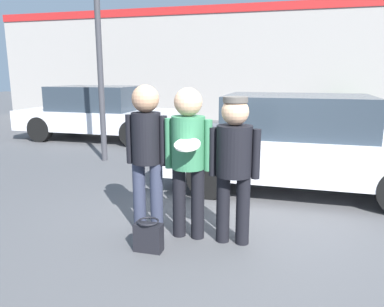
# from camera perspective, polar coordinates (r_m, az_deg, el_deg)

# --- Properties ---
(ground_plane) EXTENTS (56.00, 56.00, 0.00)m
(ground_plane) POSITION_cam_1_polar(r_m,az_deg,el_deg) (4.64, 4.87, -11.45)
(ground_plane) COLOR #4C4C4F
(storefront_building) EXTENTS (24.00, 0.22, 4.37)m
(storefront_building) POSITION_cam_1_polar(r_m,az_deg,el_deg) (14.72, 12.93, 13.28)
(storefront_building) COLOR gray
(storefront_building) RESTS_ON ground
(person_left) EXTENTS (0.51, 0.34, 1.73)m
(person_left) POSITION_cam_1_polar(r_m,az_deg,el_deg) (4.34, -6.94, 1.14)
(person_left) COLOR #2D3347
(person_left) RESTS_ON ground
(person_middle_with_frisbee) EXTENTS (0.54, 0.59, 1.70)m
(person_middle_with_frisbee) POSITION_cam_1_polar(r_m,az_deg,el_deg) (4.13, -0.58, 0.54)
(person_middle_with_frisbee) COLOR black
(person_middle_with_frisbee) RESTS_ON ground
(person_right) EXTENTS (0.55, 0.38, 1.62)m
(person_right) POSITION_cam_1_polar(r_m,az_deg,el_deg) (4.02, 6.44, -0.59)
(person_right) COLOR black
(person_right) RESTS_ON ground
(parked_car_near) EXTENTS (4.22, 1.84, 1.52)m
(parked_car_near) POSITION_cam_1_polar(r_m,az_deg,el_deg) (6.20, 16.03, 1.51)
(parked_car_near) COLOR silver
(parked_car_near) RESTS_ON ground
(parked_car_far) EXTENTS (4.47, 1.91, 1.50)m
(parked_car_far) POSITION_cam_1_polar(r_m,az_deg,el_deg) (11.00, -14.01, 6.05)
(parked_car_far) COLOR silver
(parked_car_far) RESTS_ON ground
(shrub) EXTENTS (1.08, 1.08, 1.08)m
(shrub) POSITION_cam_1_polar(r_m,az_deg,el_deg) (14.11, 21.78, 5.97)
(shrub) COLOR #2D6B33
(shrub) RESTS_ON ground
(handbag) EXTENTS (0.30, 0.23, 0.34)m
(handbag) POSITION_cam_1_polar(r_m,az_deg,el_deg) (4.08, -6.65, -12.42)
(handbag) COLOR black
(handbag) RESTS_ON ground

